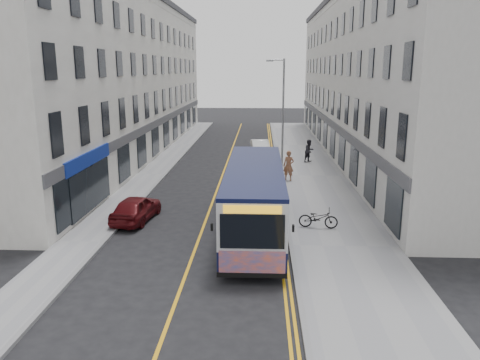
# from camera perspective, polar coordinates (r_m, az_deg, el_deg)

# --- Properties ---
(ground) EXTENTS (140.00, 140.00, 0.00)m
(ground) POSITION_cam_1_polar(r_m,az_deg,el_deg) (21.20, -4.90, -6.81)
(ground) COLOR black
(ground) RESTS_ON ground
(pavement_east) EXTENTS (4.50, 64.00, 0.12)m
(pavement_east) POSITION_cam_1_polar(r_m,az_deg,el_deg) (32.73, 8.77, 0.46)
(pavement_east) COLOR gray
(pavement_east) RESTS_ON ground
(pavement_west) EXTENTS (2.00, 64.00, 0.12)m
(pavement_west) POSITION_cam_1_polar(r_m,az_deg,el_deg) (33.43, -10.78, 0.66)
(pavement_west) COLOR gray
(pavement_west) RESTS_ON ground
(kerb_east) EXTENTS (0.18, 64.00, 0.13)m
(kerb_east) POSITION_cam_1_polar(r_m,az_deg,el_deg) (32.56, 4.83, 0.52)
(kerb_east) COLOR slate
(kerb_east) RESTS_ON ground
(kerb_west) EXTENTS (0.18, 64.00, 0.13)m
(kerb_west) POSITION_cam_1_polar(r_m,az_deg,el_deg) (33.21, -9.10, 0.65)
(kerb_west) COLOR slate
(kerb_west) RESTS_ON ground
(road_centre_line) EXTENTS (0.12, 64.00, 0.01)m
(road_centre_line) POSITION_cam_1_polar(r_m,az_deg,el_deg) (32.66, -2.20, 0.48)
(road_centre_line) COLOR orange
(road_centre_line) RESTS_ON ground
(road_dbl_yellow_inner) EXTENTS (0.10, 64.00, 0.01)m
(road_dbl_yellow_inner) POSITION_cam_1_polar(r_m,az_deg,el_deg) (32.56, 4.04, 0.42)
(road_dbl_yellow_inner) COLOR orange
(road_dbl_yellow_inner) RESTS_ON ground
(road_dbl_yellow_outer) EXTENTS (0.10, 64.00, 0.01)m
(road_dbl_yellow_outer) POSITION_cam_1_polar(r_m,az_deg,el_deg) (32.56, 4.39, 0.41)
(road_dbl_yellow_outer) COLOR orange
(road_dbl_yellow_outer) RESTS_ON ground
(terrace_east) EXTENTS (6.00, 46.00, 13.00)m
(terrace_east) POSITION_cam_1_polar(r_m,az_deg,el_deg) (41.66, 15.13, 11.86)
(terrace_east) COLOR silver
(terrace_east) RESTS_ON ground
(terrace_west) EXTENTS (6.00, 46.00, 13.00)m
(terrace_west) POSITION_cam_1_polar(r_m,az_deg,el_deg) (42.37, -13.73, 11.96)
(terrace_west) COLOR white
(terrace_west) RESTS_ON ground
(streetlamp) EXTENTS (1.32, 0.18, 8.00)m
(streetlamp) POSITION_cam_1_polar(r_m,az_deg,el_deg) (33.87, 5.14, 8.41)
(streetlamp) COLOR gray
(streetlamp) RESTS_ON ground
(city_bus) EXTENTS (2.51, 10.72, 3.12)m
(city_bus) POSITION_cam_1_polar(r_m,az_deg,el_deg) (20.99, 1.79, -2.09)
(city_bus) COLOR black
(city_bus) RESTS_ON ground
(bicycle) EXTENTS (1.86, 0.86, 0.94)m
(bicycle) POSITION_cam_1_polar(r_m,az_deg,el_deg) (21.96, 9.52, -4.60)
(bicycle) COLOR black
(bicycle) RESTS_ON pavement_east
(pedestrian_near) EXTENTS (0.84, 0.70, 1.98)m
(pedestrian_near) POSITION_cam_1_polar(r_m,az_deg,el_deg) (30.83, 5.94, 1.74)
(pedestrian_near) COLOR brown
(pedestrian_near) RESTS_ON pavement_east
(pedestrian_far) EXTENTS (1.09, 1.07, 1.78)m
(pedestrian_far) POSITION_cam_1_polar(r_m,az_deg,el_deg) (37.27, 8.44, 3.54)
(pedestrian_far) COLOR black
(pedestrian_far) RESTS_ON pavement_east
(car_white) EXTENTS (1.89, 4.27, 1.36)m
(car_white) POSITION_cam_1_polar(r_m,az_deg,el_deg) (39.91, 2.48, 3.85)
(car_white) COLOR white
(car_white) RESTS_ON ground
(car_maroon) EXTENTS (1.99, 3.96, 1.29)m
(car_maroon) POSITION_cam_1_polar(r_m,az_deg,el_deg) (23.53, -12.55, -3.37)
(car_maroon) COLOR #520D11
(car_maroon) RESTS_ON ground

